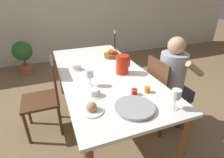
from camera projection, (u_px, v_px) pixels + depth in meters
name	position (u px, v px, depth m)	size (l,w,h in m)	color
ground_plane	(104.00, 122.00, 2.40)	(20.00, 20.00, 0.00)	#7F6647
wall_back	(66.00, 6.00, 4.06)	(10.00, 0.06, 2.60)	silver
dining_table	(103.00, 78.00, 2.10)	(0.97, 2.07, 0.76)	white
chair_person_side	(163.00, 93.00, 2.13)	(0.42, 0.42, 0.93)	#51331E
chair_opposite	(46.00, 95.00, 2.08)	(0.42, 0.42, 0.93)	#51331E
person_seated	(174.00, 78.00, 2.04)	(0.39, 0.41, 1.19)	#33333D
red_pitcher	(122.00, 64.00, 1.97)	(0.17, 0.14, 0.21)	red
wine_glass_water	(90.00, 74.00, 1.70)	(0.08, 0.08, 0.17)	white
wine_glass_juice	(176.00, 95.00, 1.36)	(0.08, 0.08, 0.17)	white
teacup_near_person	(94.00, 93.00, 1.57)	(0.15, 0.15, 0.06)	white
teacup_across	(76.00, 68.00, 2.10)	(0.15, 0.15, 0.06)	white
serving_tray	(134.00, 107.00, 1.40)	(0.33, 0.33, 0.03)	#9E9EA3
bread_plate	(92.00, 109.00, 1.37)	(0.19, 0.19, 0.09)	white
jam_jar_amber	(147.00, 89.00, 1.63)	(0.06, 0.06, 0.05)	#C67A1E
jam_jar_red	(134.00, 92.00, 1.59)	(0.06, 0.06, 0.05)	#A81E1E
fruit_bowl	(112.00, 54.00, 2.48)	(0.21, 0.21, 0.11)	brown
candlestick_tall	(115.00, 44.00, 2.65)	(0.06, 0.06, 0.34)	black
potted_plant	(23.00, 54.00, 3.63)	(0.39, 0.39, 0.70)	#A8603D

